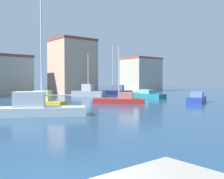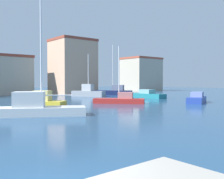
{
  "view_description": "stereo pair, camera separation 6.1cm",
  "coord_description": "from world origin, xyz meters",
  "px_view_note": "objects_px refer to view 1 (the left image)",
  "views": [
    {
      "loc": [
        -2.24,
        -5.12,
        2.65
      ],
      "look_at": [
        20.26,
        22.4,
        1.52
      ],
      "focal_mm": 41.98,
      "sensor_mm": 36.0,
      "label": 1
    },
    {
      "loc": [
        -2.19,
        -5.16,
        2.65
      ],
      "look_at": [
        20.26,
        22.4,
        1.52
      ],
      "focal_mm": 41.98,
      "sensor_mm": 36.0,
      "label": 2
    }
  ],
  "objects_px": {
    "sailboat_red_behind_lamppost": "(120,99)",
    "motorboat_yellow_near_pier": "(41,101)",
    "sailboat_white_far_left": "(38,107)",
    "motorboat_teal_center_channel": "(148,95)",
    "motorboat_blue_distant_east": "(197,99)",
    "sailboat_grey_far_right": "(88,92)",
    "sailboat_navy_inner_mooring": "(114,91)"
  },
  "relations": [
    {
      "from": "sailboat_white_far_left",
      "to": "sailboat_grey_far_right",
      "type": "relative_size",
      "value": 1.28
    },
    {
      "from": "sailboat_white_far_left",
      "to": "motorboat_yellow_near_pier",
      "type": "bearing_deg",
      "value": 64.45
    },
    {
      "from": "sailboat_grey_far_right",
      "to": "sailboat_red_behind_lamppost",
      "type": "distance_m",
      "value": 15.0
    },
    {
      "from": "sailboat_white_far_left",
      "to": "motorboat_teal_center_channel",
      "type": "height_order",
      "value": "sailboat_white_far_left"
    },
    {
      "from": "sailboat_grey_far_right",
      "to": "motorboat_yellow_near_pier",
      "type": "relative_size",
      "value": 1.38
    },
    {
      "from": "sailboat_grey_far_right",
      "to": "motorboat_yellow_near_pier",
      "type": "xyz_separation_m",
      "value": [
        -13.76,
        -11.43,
        -0.24
      ]
    },
    {
      "from": "motorboat_blue_distant_east",
      "to": "motorboat_teal_center_channel",
      "type": "height_order",
      "value": "motorboat_teal_center_channel"
    },
    {
      "from": "sailboat_grey_far_right",
      "to": "sailboat_navy_inner_mooring",
      "type": "xyz_separation_m",
      "value": [
        6.83,
        1.27,
        -0.08
      ]
    },
    {
      "from": "sailboat_navy_inner_mooring",
      "to": "motorboat_teal_center_channel",
      "type": "bearing_deg",
      "value": -97.75
    },
    {
      "from": "sailboat_grey_far_right",
      "to": "sailboat_navy_inner_mooring",
      "type": "distance_m",
      "value": 6.95
    },
    {
      "from": "sailboat_white_far_left",
      "to": "motorboat_yellow_near_pier",
      "type": "distance_m",
      "value": 7.87
    },
    {
      "from": "sailboat_white_far_left",
      "to": "sailboat_grey_far_right",
      "type": "bearing_deg",
      "value": 47.19
    },
    {
      "from": "sailboat_white_far_left",
      "to": "motorboat_teal_center_channel",
      "type": "relative_size",
      "value": 1.5
    },
    {
      "from": "motorboat_blue_distant_east",
      "to": "motorboat_yellow_near_pier",
      "type": "distance_m",
      "value": 18.65
    },
    {
      "from": "motorboat_blue_distant_east",
      "to": "motorboat_yellow_near_pier",
      "type": "bearing_deg",
      "value": 155.04
    },
    {
      "from": "sailboat_red_behind_lamppost",
      "to": "sailboat_navy_inner_mooring",
      "type": "height_order",
      "value": "sailboat_navy_inner_mooring"
    },
    {
      "from": "motorboat_yellow_near_pier",
      "to": "sailboat_navy_inner_mooring",
      "type": "height_order",
      "value": "sailboat_navy_inner_mooring"
    },
    {
      "from": "motorboat_blue_distant_east",
      "to": "motorboat_teal_center_channel",
      "type": "distance_m",
      "value": 10.61
    },
    {
      "from": "sailboat_red_behind_lamppost",
      "to": "motorboat_teal_center_channel",
      "type": "height_order",
      "value": "sailboat_red_behind_lamppost"
    },
    {
      "from": "motorboat_blue_distant_east",
      "to": "motorboat_teal_center_channel",
      "type": "xyz_separation_m",
      "value": [
        2.29,
        10.36,
        0.02
      ]
    },
    {
      "from": "motorboat_teal_center_channel",
      "to": "motorboat_blue_distant_east",
      "type": "bearing_deg",
      "value": -102.48
    },
    {
      "from": "motorboat_teal_center_channel",
      "to": "sailboat_red_behind_lamppost",
      "type": "bearing_deg",
      "value": -153.27
    },
    {
      "from": "motorboat_yellow_near_pier",
      "to": "sailboat_navy_inner_mooring",
      "type": "xyz_separation_m",
      "value": [
        20.59,
        12.7,
        0.16
      ]
    },
    {
      "from": "sailboat_grey_far_right",
      "to": "motorboat_blue_distant_east",
      "type": "bearing_deg",
      "value": -80.73
    },
    {
      "from": "sailboat_red_behind_lamppost",
      "to": "sailboat_white_far_left",
      "type": "bearing_deg",
      "value": -160.36
    },
    {
      "from": "motorboat_blue_distant_east",
      "to": "motorboat_teal_center_channel",
      "type": "bearing_deg",
      "value": 77.52
    },
    {
      "from": "sailboat_red_behind_lamppost",
      "to": "motorboat_yellow_near_pier",
      "type": "distance_m",
      "value": 9.25
    },
    {
      "from": "sailboat_grey_far_right",
      "to": "motorboat_teal_center_channel",
      "type": "distance_m",
      "value": 10.47
    },
    {
      "from": "motorboat_blue_distant_east",
      "to": "sailboat_navy_inner_mooring",
      "type": "relative_size",
      "value": 0.56
    },
    {
      "from": "motorboat_blue_distant_east",
      "to": "sailboat_grey_far_right",
      "type": "xyz_separation_m",
      "value": [
        -3.15,
        19.3,
        0.27
      ]
    },
    {
      "from": "sailboat_grey_far_right",
      "to": "motorboat_yellow_near_pier",
      "type": "bearing_deg",
      "value": -140.3
    },
    {
      "from": "motorboat_teal_center_channel",
      "to": "sailboat_grey_far_right",
      "type": "bearing_deg",
      "value": 121.34
    }
  ]
}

